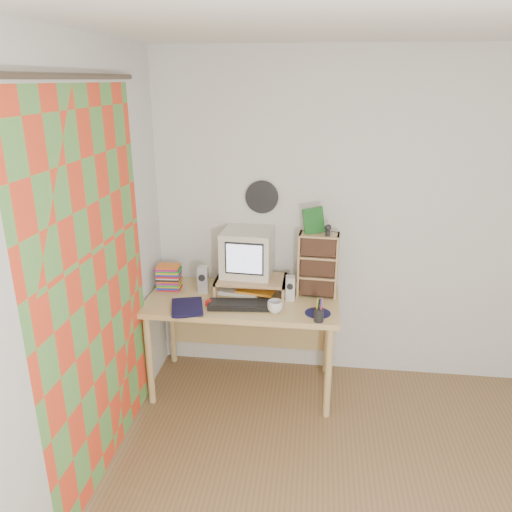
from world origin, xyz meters
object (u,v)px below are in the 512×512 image
(desk, at_px, (244,311))
(crt_monitor, at_px, (247,254))
(mug, at_px, (275,307))
(cd_rack, at_px, (318,265))
(keyboard, at_px, (243,305))
(diary, at_px, (172,306))
(dvd_stack, at_px, (169,274))

(desk, xyz_separation_m, crt_monitor, (0.01, 0.09, 0.43))
(mug, bearing_deg, desk, 133.71)
(desk, relative_size, cd_rack, 2.95)
(desk, relative_size, keyboard, 2.86)
(mug, bearing_deg, crt_monitor, 124.58)
(desk, xyz_separation_m, keyboard, (0.03, -0.21, 0.15))
(desk, height_order, crt_monitor, crt_monitor)
(crt_monitor, bearing_deg, cd_rack, 1.56)
(diary, bearing_deg, dvd_stack, 93.24)
(dvd_stack, bearing_deg, desk, -7.69)
(cd_rack, relative_size, diary, 1.81)
(dvd_stack, distance_m, cd_rack, 1.13)
(crt_monitor, distance_m, dvd_stack, 0.62)
(diary, bearing_deg, keyboard, -3.04)
(keyboard, bearing_deg, cd_rack, 23.03)
(mug, xyz_separation_m, diary, (-0.72, -0.05, -0.02))
(mug, bearing_deg, dvd_stack, 159.80)
(mug, bearing_deg, keyboard, 166.11)
(diary, bearing_deg, mug, -11.50)
(crt_monitor, height_order, diary, crt_monitor)
(keyboard, bearing_deg, mug, -19.29)
(dvd_stack, relative_size, mug, 2.26)
(dvd_stack, height_order, cd_rack, cd_rack)
(crt_monitor, xyz_separation_m, keyboard, (0.01, -0.30, -0.28))
(desk, distance_m, mug, 0.41)
(crt_monitor, xyz_separation_m, mug, (0.25, -0.36, -0.25))
(keyboard, xyz_separation_m, cd_rack, (0.51, 0.28, 0.22))
(cd_rack, height_order, mug, cd_rack)
(crt_monitor, height_order, mug, crt_monitor)
(dvd_stack, bearing_deg, keyboard, -26.20)
(crt_monitor, bearing_deg, dvd_stack, -171.76)
(desk, xyz_separation_m, diary, (-0.46, -0.32, 0.16))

